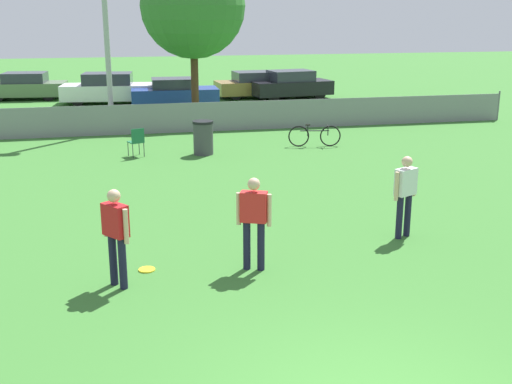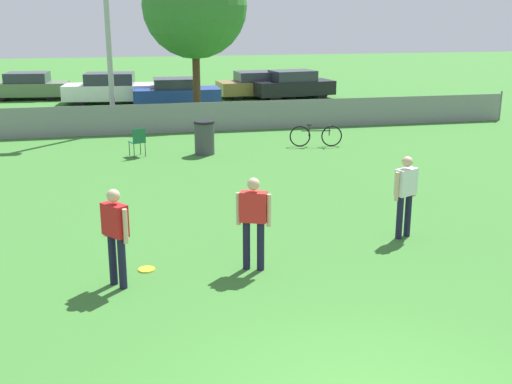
# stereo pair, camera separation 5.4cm
# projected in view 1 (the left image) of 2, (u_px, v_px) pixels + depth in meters

# --- Properties ---
(fence_backline) EXTENTS (25.91, 0.07, 1.21)m
(fence_backline) POSITION_uv_depth(u_px,v_px,m) (188.00, 118.00, 23.93)
(fence_backline) COLOR gray
(fence_backline) RESTS_ON ground_plane
(light_pole) EXTENTS (0.90, 0.36, 7.98)m
(light_pole) POSITION_uv_depth(u_px,v_px,m) (104.00, 1.00, 22.96)
(light_pole) COLOR #9E9EA3
(light_pole) RESTS_ON ground_plane
(tree_near_pole) EXTENTS (4.36, 4.36, 6.79)m
(tree_near_pole) POSITION_uv_depth(u_px,v_px,m) (193.00, 6.00, 26.54)
(tree_near_pole) COLOR #4C331E
(tree_near_pole) RESTS_ON ground_plane
(player_receiver_white) EXTENTS (0.56, 0.39, 1.66)m
(player_receiver_white) POSITION_uv_depth(u_px,v_px,m) (405.00, 190.00, 12.65)
(player_receiver_white) COLOR #191933
(player_receiver_white) RESTS_ON ground_plane
(player_defender_red) EXTENTS (0.45, 0.51, 1.66)m
(player_defender_red) POSITION_uv_depth(u_px,v_px,m) (116.00, 230.00, 10.34)
(player_defender_red) COLOR #191933
(player_defender_red) RESTS_ON ground_plane
(player_thrower_red) EXTENTS (0.58, 0.38, 1.66)m
(player_thrower_red) POSITION_uv_depth(u_px,v_px,m) (254.00, 216.00, 11.03)
(player_thrower_red) COLOR #191933
(player_thrower_red) RESTS_ON ground_plane
(frisbee_disc) EXTENTS (0.29, 0.29, 0.03)m
(frisbee_disc) POSITION_uv_depth(u_px,v_px,m) (147.00, 269.00, 11.25)
(frisbee_disc) COLOR yellow
(frisbee_disc) RESTS_ON ground_plane
(folding_chair_sideline) EXTENTS (0.54, 0.55, 0.91)m
(folding_chair_sideline) POSITION_uv_depth(u_px,v_px,m) (137.00, 140.00, 19.86)
(folding_chair_sideline) COLOR #333338
(folding_chair_sideline) RESTS_ON ground_plane
(bicycle_sideline) EXTENTS (1.75, 0.47, 0.75)m
(bicycle_sideline) POSITION_uv_depth(u_px,v_px,m) (315.00, 136.00, 21.44)
(bicycle_sideline) COLOR black
(bicycle_sideline) RESTS_ON ground_plane
(trash_bin) EXTENTS (0.65, 0.65, 1.06)m
(trash_bin) POSITION_uv_depth(u_px,v_px,m) (203.00, 138.00, 20.23)
(trash_bin) COLOR #3F3F44
(trash_bin) RESTS_ON ground_plane
(parked_car_olive) EXTENTS (4.12, 2.20, 1.36)m
(parked_car_olive) POSITION_uv_depth(u_px,v_px,m) (26.00, 86.00, 32.84)
(parked_car_olive) COLOR black
(parked_car_olive) RESTS_ON ground_plane
(parked_car_white) EXTENTS (4.62, 2.30, 1.48)m
(parked_car_white) POSITION_uv_depth(u_px,v_px,m) (108.00, 89.00, 31.42)
(parked_car_white) COLOR black
(parked_car_white) RESTS_ON ground_plane
(parked_car_blue) EXTENTS (4.14, 1.92, 1.31)m
(parked_car_blue) POSITION_uv_depth(u_px,v_px,m) (175.00, 92.00, 30.57)
(parked_car_blue) COLOR black
(parked_car_blue) RESTS_ON ground_plane
(parked_car_tan) EXTENTS (4.09, 2.10, 1.35)m
(parked_car_tan) POSITION_uv_depth(u_px,v_px,m) (254.00, 85.00, 33.54)
(parked_car_tan) COLOR black
(parked_car_tan) RESTS_ON ground_plane
(parked_car_dark) EXTENTS (4.36, 2.37, 1.45)m
(parked_car_dark) POSITION_uv_depth(u_px,v_px,m) (291.00, 85.00, 33.06)
(parked_car_dark) COLOR black
(parked_car_dark) RESTS_ON ground_plane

